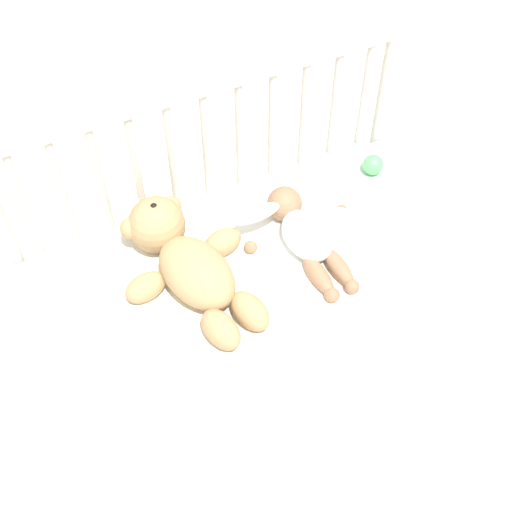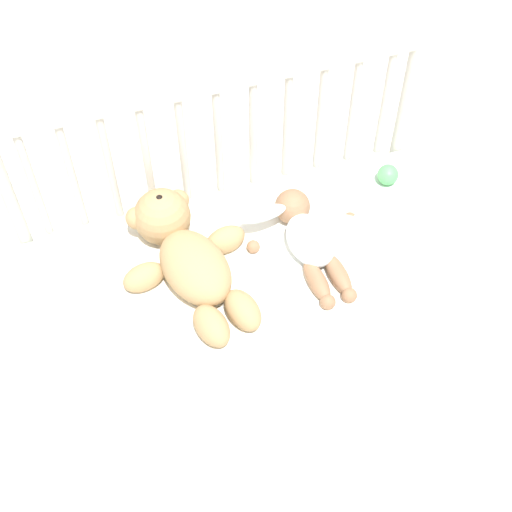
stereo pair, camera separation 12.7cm
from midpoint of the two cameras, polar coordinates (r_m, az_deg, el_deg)
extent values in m
plane|color=silver|center=(2.30, 1.66, -9.30)|extent=(12.00, 12.00, 0.00)
cube|color=silver|center=(2.08, 1.82, -5.77)|extent=(1.15, 0.59, 0.53)
cylinder|color=beige|center=(2.07, -15.88, 0.18)|extent=(0.04, 0.04, 0.92)
cylinder|color=beige|center=(2.29, 12.50, 7.30)|extent=(0.04, 0.04, 0.92)
cube|color=beige|center=(1.81, -1.22, 13.53)|extent=(1.12, 0.03, 0.04)
cylinder|color=beige|center=(1.89, -15.51, 5.35)|extent=(0.02, 0.02, 0.36)
cylinder|color=beige|center=(1.88, -12.61, 6.12)|extent=(0.02, 0.02, 0.36)
cylinder|color=beige|center=(1.89, -9.71, 6.87)|extent=(0.02, 0.02, 0.36)
cylinder|color=beige|center=(1.90, -6.82, 7.59)|extent=(0.02, 0.02, 0.36)
cylinder|color=beige|center=(1.91, -3.95, 8.29)|extent=(0.02, 0.02, 0.36)
cylinder|color=beige|center=(1.93, -1.12, 8.96)|extent=(0.02, 0.02, 0.36)
cylinder|color=beige|center=(1.96, 1.65, 9.59)|extent=(0.02, 0.02, 0.36)
cylinder|color=beige|center=(1.98, 4.36, 10.18)|extent=(0.02, 0.02, 0.36)
cylinder|color=beige|center=(2.02, 6.99, 10.74)|extent=(0.02, 0.02, 0.36)
cylinder|color=beige|center=(2.05, 9.55, 11.25)|extent=(0.02, 0.02, 0.36)
cylinder|color=beige|center=(2.10, 12.02, 11.72)|extent=(0.02, 0.02, 0.36)
cube|color=white|center=(1.86, 1.49, -1.37)|extent=(0.86, 0.54, 0.01)
ellipsoid|color=tan|center=(1.80, -2.88, -1.00)|extent=(0.21, 0.28, 0.12)
sphere|color=tan|center=(1.89, -5.61, 3.08)|extent=(0.15, 0.15, 0.15)
sphere|color=tan|center=(1.86, -5.71, 3.93)|extent=(0.06, 0.06, 0.06)
sphere|color=black|center=(1.84, -5.77, 4.49)|extent=(0.02, 0.02, 0.02)
sphere|color=tan|center=(1.89, -7.62, 2.95)|extent=(0.06, 0.06, 0.06)
sphere|color=tan|center=(1.92, -4.38, 4.37)|extent=(0.06, 0.06, 0.06)
ellipsoid|color=tan|center=(1.82, -6.99, -1.78)|extent=(0.12, 0.09, 0.07)
ellipsoid|color=tan|center=(1.88, -0.53, 1.22)|extent=(0.12, 0.09, 0.07)
ellipsoid|color=tan|center=(1.72, -1.46, -5.70)|extent=(0.10, 0.14, 0.08)
ellipsoid|color=tan|center=(1.75, 1.03, -4.45)|extent=(0.10, 0.14, 0.08)
ellipsoid|color=white|center=(1.88, 6.28, 1.18)|extent=(0.12, 0.18, 0.09)
sphere|color=#936B4C|center=(1.95, 4.80, 3.89)|extent=(0.10, 0.10, 0.10)
ellipsoid|color=white|center=(1.88, 2.39, 3.29)|extent=(0.14, 0.05, 0.04)
ellipsoid|color=white|center=(1.96, 8.38, 2.44)|extent=(0.14, 0.05, 0.04)
sphere|color=#936B4C|center=(1.89, 1.71, 0.66)|extent=(0.04, 0.04, 0.04)
sphere|color=#936B4C|center=(1.98, 9.36, 2.89)|extent=(0.04, 0.04, 0.04)
ellipsoid|color=#936B4C|center=(1.83, 6.88, -2.07)|extent=(0.05, 0.14, 0.05)
ellipsoid|color=#936B4C|center=(1.85, 8.53, -1.54)|extent=(0.05, 0.14, 0.05)
sphere|color=#936B4C|center=(1.80, 7.79, -3.76)|extent=(0.04, 0.04, 0.04)
sphere|color=#936B4C|center=(1.82, 9.47, -3.21)|extent=(0.04, 0.04, 0.04)
sphere|color=#59BF66|center=(2.10, 12.23, 6.30)|extent=(0.06, 0.06, 0.06)
camera|label=1|loc=(0.06, -87.99, 2.53)|focal=50.00mm
camera|label=2|loc=(0.06, 92.01, -2.53)|focal=50.00mm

